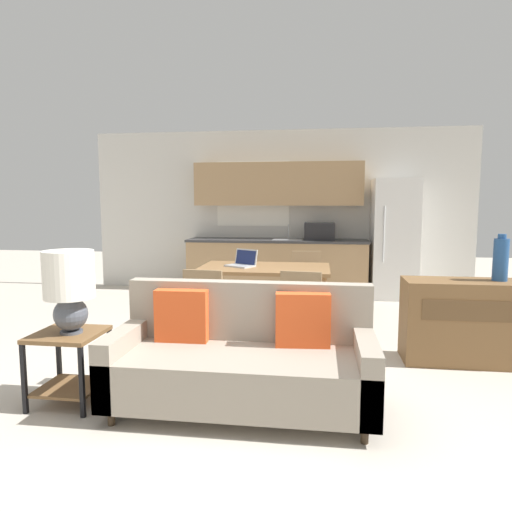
# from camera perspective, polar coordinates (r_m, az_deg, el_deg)

# --- Properties ---
(ground_plane) EXTENTS (20.00, 20.00, 0.00)m
(ground_plane) POSITION_cam_1_polar(r_m,az_deg,el_deg) (3.54, -4.36, -18.38)
(ground_plane) COLOR beige
(wall_back) EXTENTS (6.40, 0.07, 2.70)m
(wall_back) POSITION_cam_1_polar(r_m,az_deg,el_deg) (7.79, 2.82, 5.63)
(wall_back) COLOR silver
(wall_back) RESTS_ON ground_plane
(kitchen_counter) EXTENTS (2.93, 0.65, 2.15)m
(kitchen_counter) POSITION_cam_1_polar(r_m,az_deg,el_deg) (7.52, 2.75, 1.69)
(kitchen_counter) COLOR tan
(kitchen_counter) RESTS_ON ground_plane
(refrigerator) EXTENTS (0.68, 0.70, 1.87)m
(refrigerator) POSITION_cam_1_polar(r_m,az_deg,el_deg) (7.48, 16.86, 2.08)
(refrigerator) COLOR white
(refrigerator) RESTS_ON ground_plane
(dining_table) EXTENTS (1.52, 0.93, 0.74)m
(dining_table) POSITION_cam_1_polar(r_m,az_deg,el_deg) (5.40, 1.08, -1.99)
(dining_table) COLOR olive
(dining_table) RESTS_ON ground_plane
(couch) EXTENTS (1.88, 0.80, 0.89)m
(couch) POSITION_cam_1_polar(r_m,az_deg,el_deg) (3.42, -1.62, -12.93)
(couch) COLOR #3D2D1E
(couch) RESTS_ON ground_plane
(side_table) EXTENTS (0.48, 0.48, 0.54)m
(side_table) POSITION_cam_1_polar(r_m,az_deg,el_deg) (3.76, -22.35, -11.41)
(side_table) COLOR brown
(side_table) RESTS_ON ground_plane
(table_lamp) EXTENTS (0.36, 0.36, 0.61)m
(table_lamp) POSITION_cam_1_polar(r_m,az_deg,el_deg) (3.60, -22.30, -3.32)
(table_lamp) COLOR #4C515B
(table_lamp) RESTS_ON side_table
(credenza) EXTENTS (1.19, 0.47, 0.78)m
(credenza) POSITION_cam_1_polar(r_m,az_deg,el_deg) (4.75, 25.06, -7.45)
(credenza) COLOR brown
(credenza) RESTS_ON ground_plane
(vase) EXTENTS (0.13, 0.13, 0.43)m
(vase) POSITION_cam_1_polar(r_m,az_deg,el_deg) (4.76, 28.26, -0.34)
(vase) COLOR #234C84
(vase) RESTS_ON credenza
(dining_chair_near_right) EXTENTS (0.46, 0.46, 0.84)m
(dining_chair_near_right) POSITION_cam_1_polar(r_m,az_deg,el_deg) (4.60, 5.83, -6.05)
(dining_chair_near_right) COLOR #997A56
(dining_chair_near_right) RESTS_ON ground_plane
(dining_chair_far_right) EXTENTS (0.46, 0.46, 0.84)m
(dining_chair_far_right) POSITION_cam_1_polar(r_m,az_deg,el_deg) (6.18, 6.40, -2.77)
(dining_chair_far_right) COLOR #997A56
(dining_chair_far_right) RESTS_ON ground_plane
(dining_chair_near_left) EXTENTS (0.44, 0.44, 0.84)m
(dining_chair_near_left) POSITION_cam_1_polar(r_m,az_deg,el_deg) (4.70, -6.18, -5.78)
(dining_chair_near_left) COLOR #997A56
(dining_chair_near_left) RESTS_ON ground_plane
(laptop) EXTENTS (0.40, 0.38, 0.20)m
(laptop) POSITION_cam_1_polar(r_m,az_deg,el_deg) (5.44, -1.69, -0.76)
(laptop) COLOR #B7BABC
(laptop) RESTS_ON dining_table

